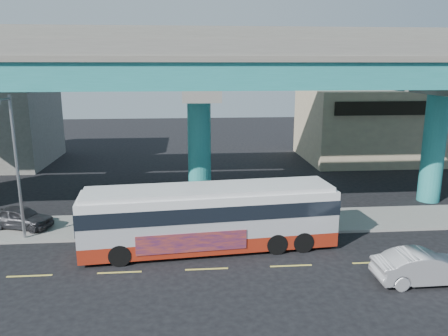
{
  "coord_description": "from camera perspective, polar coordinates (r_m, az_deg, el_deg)",
  "views": [
    {
      "loc": [
        -0.79,
        -19.0,
        9.25
      ],
      "look_at": [
        1.18,
        4.0,
        3.81
      ],
      "focal_mm": 35.0,
      "sensor_mm": 36.0,
      "label": 1
    }
  ],
  "objects": [
    {
      "name": "parked_car",
      "position": [
        27.69,
        -25.01,
        -5.86
      ],
      "size": [
        3.65,
        4.55,
        1.25
      ],
      "primitive_type": "imported",
      "rotation": [
        0.0,
        0.0,
        1.25
      ],
      "color": "#2E2F34",
      "rests_on": "sidewalk"
    },
    {
      "name": "lane_markings",
      "position": [
        20.87,
        -2.28,
        -13.04
      ],
      "size": [
        58.0,
        0.12,
        0.01
      ],
      "color": "#D8C64C",
      "rests_on": "ground"
    },
    {
      "name": "building_beige",
      "position": [
        46.35,
        19.15,
        5.41
      ],
      "size": [
        14.0,
        10.23,
        7.0
      ],
      "color": "#BFAF88",
      "rests_on": "ground"
    },
    {
      "name": "viaduct",
      "position": [
        28.11,
        -3.37,
        13.01
      ],
      "size": [
        52.0,
        12.4,
        11.7
      ],
      "color": "#207C78",
      "rests_on": "ground"
    },
    {
      "name": "stop_sign",
      "position": [
        24.69,
        4.69,
        -4.53
      ],
      "size": [
        0.54,
        0.44,
        2.23
      ],
      "rotation": [
        0.0,
        0.0,
        0.29
      ],
      "color": "gray",
      "rests_on": "sidewalk"
    },
    {
      "name": "ground",
      "position": [
        21.14,
        -2.32,
        -12.7
      ],
      "size": [
        120.0,
        120.0,
        0.0
      ],
      "primitive_type": "plane",
      "color": "black",
      "rests_on": "ground"
    },
    {
      "name": "street_lamp",
      "position": [
        24.48,
        -26.1,
        2.24
      ],
      "size": [
        0.5,
        2.51,
        7.68
      ],
      "color": "gray",
      "rests_on": "sidewalk"
    },
    {
      "name": "transit_bus",
      "position": [
        22.34,
        -1.83,
        -6.2
      ],
      "size": [
        13.07,
        3.92,
        3.31
      ],
      "rotation": [
        0.0,
        0.0,
        0.09
      ],
      "color": "maroon",
      "rests_on": "ground"
    },
    {
      "name": "sidewalk",
      "position": [
        26.17,
        -2.88,
        -7.29
      ],
      "size": [
        70.0,
        4.0,
        0.15
      ],
      "primitive_type": "cube",
      "color": "gray",
      "rests_on": "ground"
    },
    {
      "name": "sedan",
      "position": [
        21.27,
        24.68,
        -11.68
      ],
      "size": [
        1.63,
        4.4,
        1.44
      ],
      "primitive_type": "imported",
      "rotation": [
        0.0,
        0.0,
        1.58
      ],
      "color": "#A2A1A6",
      "rests_on": "ground"
    }
  ]
}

